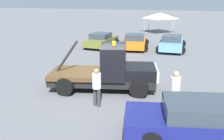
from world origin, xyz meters
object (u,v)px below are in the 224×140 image
foreground_car (205,121)px  parked_car_olive (101,40)px  tow_truck (109,71)px  traffic_cone (130,65)px  canopy_tent_white (160,16)px  parked_car_skyblue (172,43)px  person_near_truck (175,89)px  parked_car_orange (135,42)px  person_at_hood (97,85)px

foreground_car → parked_car_olive: same height
foreground_car → parked_car_olive: 16.38m
tow_truck → parked_car_olive: 11.23m
foreground_car → traffic_cone: foreground_car is taller
foreground_car → canopy_tent_white: (-4.75, 25.18, 1.57)m
tow_truck → parked_car_skyblue: tow_truck is taller
person_near_truck → traffic_cone: person_near_truck is taller
parked_car_orange → canopy_tent_white: size_ratio=1.30×
parked_car_olive → parked_car_orange: bearing=-82.0°
person_at_hood → person_near_truck: bearing=110.4°
person_near_truck → traffic_cone: bearing=155.6°
person_at_hood → parked_car_orange: bearing=-158.9°
foreground_car → traffic_cone: (-4.31, 7.43, -0.40)m
parked_car_olive → parked_car_orange: (3.17, 0.23, 0.00)m
canopy_tent_white → person_near_truck: bearing=-81.1°
parked_car_orange → parked_car_skyblue: size_ratio=0.95×
parked_car_skyblue → parked_car_olive: bearing=93.3°
traffic_cone → person_at_hood: bearing=-90.0°
person_near_truck → canopy_tent_white: canopy_tent_white is taller
parked_car_olive → traffic_cone: bearing=-141.9°
tow_truck → parked_car_orange: 10.68m
person_at_hood → parked_car_orange: 12.81m
person_near_truck → parked_car_orange: size_ratio=0.39×
foreground_car → person_at_hood: (-4.31, 1.36, 0.32)m
person_near_truck → parked_car_skyblue: person_near_truck is taller
parked_car_olive → parked_car_skyblue: bearing=-81.1°
person_at_hood → canopy_tent_white: size_ratio=0.48×
canopy_tent_white → parked_car_orange: bearing=-94.0°
person_near_truck → tow_truck: bearing=-172.3°
person_near_truck → person_at_hood: 3.23m
parked_car_orange → traffic_cone: size_ratio=8.28×
person_near_truck → parked_car_skyblue: bearing=131.9°
person_near_truck → traffic_cone: size_ratio=3.25×
person_at_hood → parked_car_olive: bearing=-145.0°
foreground_car → parked_car_orange: 15.15m
person_near_truck → parked_car_olive: bearing=158.4°
person_at_hood → parked_car_olive: 13.27m
tow_truck → foreground_car: size_ratio=1.01×
person_at_hood → traffic_cone: person_at_hood is taller
tow_truck → parked_car_skyblue: (2.18, 10.96, -0.31)m
parked_car_skyblue → traffic_cone: parked_car_skyblue is taller
foreground_car → parked_car_olive: size_ratio=1.30×
person_near_truck → parked_car_olive: size_ratio=0.41×
canopy_tent_white → traffic_cone: (0.45, -17.75, -1.97)m
parked_car_olive → traffic_cone: size_ratio=7.86×
foreground_car → person_at_hood: 4.53m
parked_car_skyblue → traffic_cone: size_ratio=8.73×
foreground_car → traffic_cone: 8.59m
parked_car_skyblue → canopy_tent_white: bearing=11.3°
person_near_truck → canopy_tent_white: 23.86m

